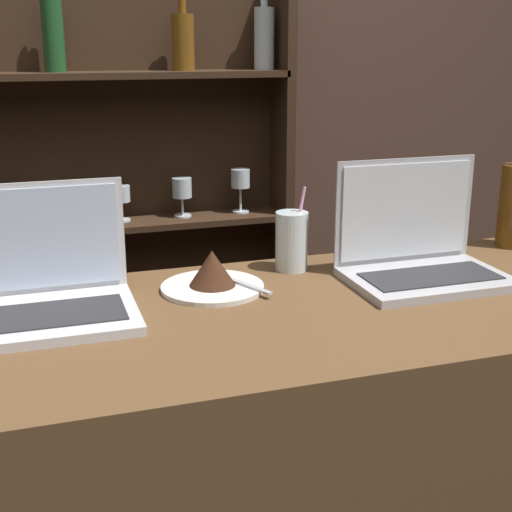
{
  "coord_description": "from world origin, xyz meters",
  "views": [
    {
      "loc": [
        -0.39,
        -0.89,
        1.57
      ],
      "look_at": [
        0.0,
        0.34,
        1.18
      ],
      "focal_mm": 50.0,
      "sensor_mm": 36.0,
      "label": 1
    }
  ],
  "objects_px": {
    "cake_plate": "(213,276)",
    "water_glass": "(292,241)",
    "laptop_far": "(419,252)",
    "laptop_near": "(46,289)"
  },
  "relations": [
    {
      "from": "laptop_near",
      "to": "water_glass",
      "type": "bearing_deg",
      "value": 12.38
    },
    {
      "from": "water_glass",
      "to": "laptop_far",
      "type": "bearing_deg",
      "value": -29.73
    },
    {
      "from": "laptop_near",
      "to": "laptop_far",
      "type": "bearing_deg",
      "value": -1.53
    },
    {
      "from": "laptop_far",
      "to": "cake_plate",
      "type": "distance_m",
      "value": 0.45
    },
    {
      "from": "cake_plate",
      "to": "water_glass",
      "type": "height_order",
      "value": "water_glass"
    },
    {
      "from": "laptop_far",
      "to": "cake_plate",
      "type": "height_order",
      "value": "laptop_far"
    },
    {
      "from": "laptop_far",
      "to": "laptop_near",
      "type": "bearing_deg",
      "value": 178.47
    },
    {
      "from": "laptop_near",
      "to": "laptop_far",
      "type": "relative_size",
      "value": 0.96
    },
    {
      "from": "laptop_near",
      "to": "laptop_far",
      "type": "xyz_separation_m",
      "value": [
        0.77,
        -0.02,
        0.01
      ]
    },
    {
      "from": "laptop_far",
      "to": "water_glass",
      "type": "height_order",
      "value": "laptop_far"
    }
  ]
}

